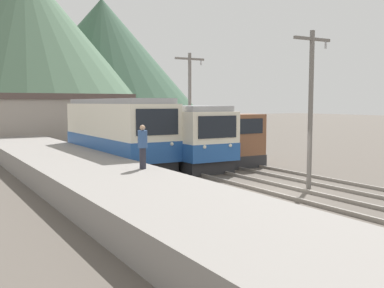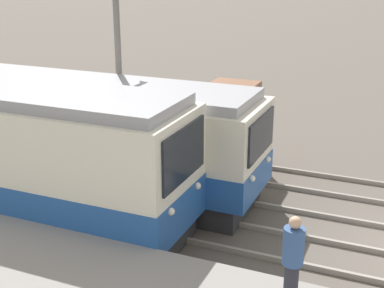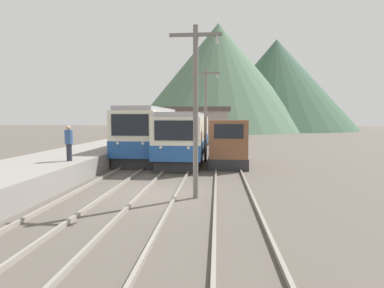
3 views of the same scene
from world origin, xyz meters
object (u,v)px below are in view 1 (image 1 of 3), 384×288
object	(u,v)px
shunting_locomotive	(227,144)
catenary_mast_mid	(190,103)
catenary_mast_near	(311,103)
commuter_train_left	(117,135)
person_on_platform	(143,145)
commuter_train_center	(155,135)

from	to	relation	value
shunting_locomotive	catenary_mast_mid	world-z (taller)	catenary_mast_mid
catenary_mast_near	catenary_mast_mid	world-z (taller)	same
commuter_train_left	catenary_mast_mid	bearing A→B (deg)	-13.86
shunting_locomotive	person_on_platform	distance (m)	9.68
commuter_train_left	person_on_platform	xyz separation A→B (m)	(-2.20, -8.31, 0.18)
commuter_train_left	catenary_mast_near	distance (m)	11.94
commuter_train_left	commuter_train_center	bearing A→B (deg)	12.31
shunting_locomotive	catenary_mast_near	size ratio (longest dim) A/B	0.75
catenary_mast_near	person_on_platform	size ratio (longest dim) A/B	3.76
catenary_mast_mid	person_on_platform	xyz separation A→B (m)	(-6.51, -7.25, -1.66)
shunting_locomotive	commuter_train_center	bearing A→B (deg)	130.32
catenary_mast_mid	person_on_platform	distance (m)	9.88
shunting_locomotive	person_on_platform	bearing A→B (deg)	-146.06
shunting_locomotive	commuter_train_left	bearing A→B (deg)	153.25
commuter_train_center	person_on_platform	xyz separation A→B (m)	(-5.00, -8.92, 0.34)
commuter_train_center	catenary_mast_near	size ratio (longest dim) A/B	2.10
commuter_train_center	commuter_train_left	bearing A→B (deg)	-167.69
commuter_train_left	commuter_train_center	world-z (taller)	commuter_train_left
commuter_train_center	catenary_mast_near	xyz separation A→B (m)	(1.51, -11.59, 2.00)
catenary_mast_near	person_on_platform	world-z (taller)	catenary_mast_near
shunting_locomotive	person_on_platform	world-z (taller)	shunting_locomotive
catenary_mast_mid	commuter_train_left	bearing A→B (deg)	166.14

